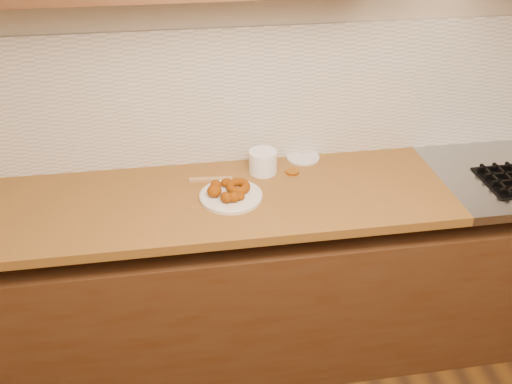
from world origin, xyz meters
TOP-DOWN VIEW (x-y plane):
  - wall_back at (0.00, 2.00)m, footprint 4.00×0.02m
  - base_cabinet at (0.00, 1.69)m, footprint 3.60×0.60m
  - butcher_block at (-0.65, 1.69)m, footprint 2.30×0.62m
  - backsplash at (0.00, 1.99)m, footprint 3.60×0.02m
  - donut_plate at (-0.41, 1.67)m, footprint 0.26×0.26m
  - ring_donut at (-0.37, 1.70)m, footprint 0.10×0.11m
  - fried_dough_chunks at (-0.44, 1.67)m, footprint 0.15×0.18m
  - plastic_tub at (-0.24, 1.85)m, footprint 0.12×0.12m
  - tub_lid at (-0.04, 1.95)m, footprint 0.19×0.19m
  - brass_jar_lid at (-0.12, 1.83)m, footprint 0.06×0.06m
  - wooden_utensil at (-0.48, 1.81)m, footprint 0.19×0.04m

SIDE VIEW (x-z plane):
  - base_cabinet at x=0.00m, z-range 0.00..0.77m
  - butcher_block at x=-0.65m, z-range 0.86..0.90m
  - tub_lid at x=-0.04m, z-range 0.90..0.91m
  - brass_jar_lid at x=-0.12m, z-range 0.90..0.91m
  - wooden_utensil at x=-0.48m, z-range 0.90..0.91m
  - donut_plate at x=-0.41m, z-range 0.90..0.91m
  - ring_donut at x=-0.37m, z-range 0.91..0.95m
  - fried_dough_chunks at x=-0.44m, z-range 0.91..0.96m
  - plastic_tub at x=-0.24m, z-range 0.90..1.00m
  - backsplash at x=0.00m, z-range 0.90..1.50m
  - wall_back at x=0.00m, z-range 0.00..2.70m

